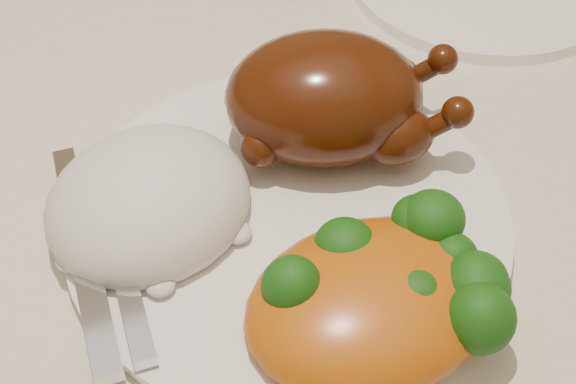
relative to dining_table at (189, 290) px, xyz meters
name	(u,v)px	position (x,y,z in m)	size (l,w,h in m)	color
dining_table	(189,290)	(0.00, 0.00, 0.00)	(1.60, 0.90, 0.76)	brown
tablecloth	(179,226)	(0.00, 0.00, 0.07)	(1.73, 1.03, 0.18)	silver
dinner_plate	(288,220)	(0.06, -0.05, 0.11)	(0.27, 0.27, 0.01)	white
roast_chicken	(330,98)	(0.11, 0.01, 0.15)	(0.17, 0.13, 0.08)	#451A07
rice_mound	(149,203)	(-0.02, -0.02, 0.13)	(0.16, 0.16, 0.07)	white
mac_and_cheese	(393,291)	(0.09, -0.13, 0.13)	(0.15, 0.12, 0.06)	#CF5B0D
cutlery	(106,279)	(-0.05, -0.06, 0.12)	(0.03, 0.18, 0.01)	silver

